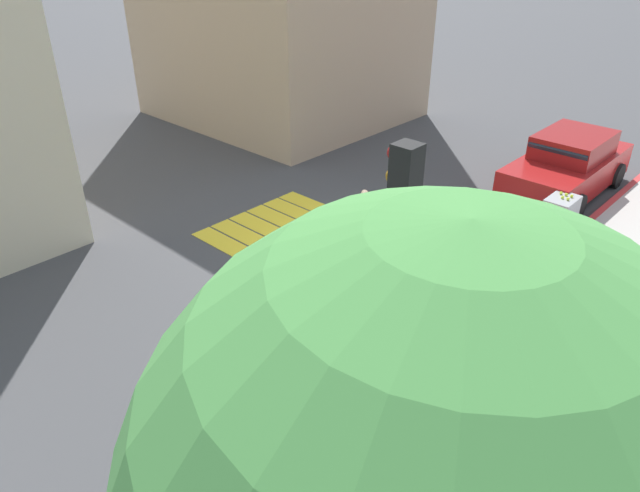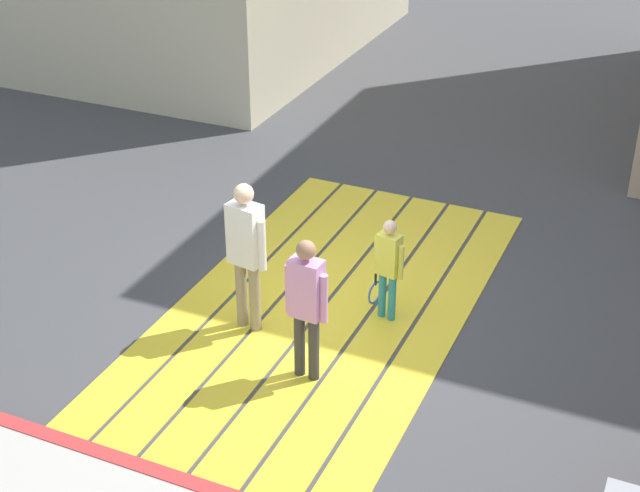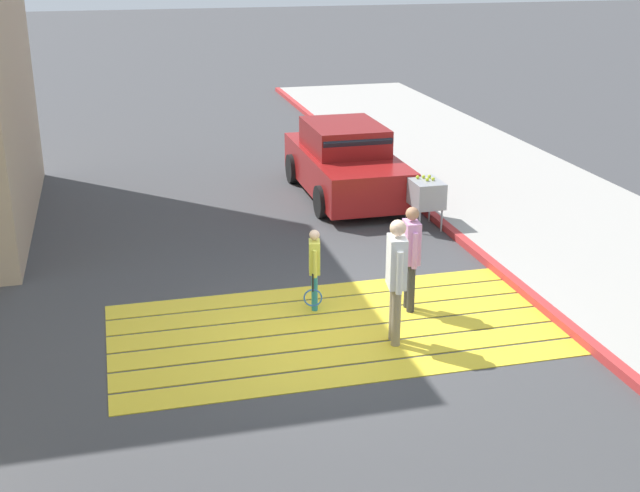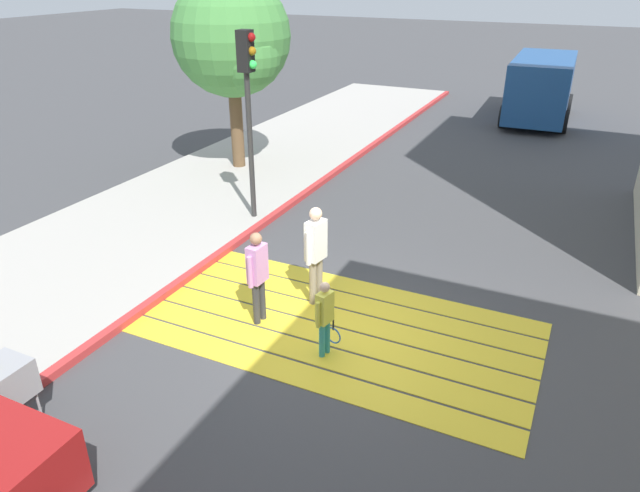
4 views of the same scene
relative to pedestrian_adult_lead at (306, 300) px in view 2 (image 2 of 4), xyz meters
The scene contains 6 objects.
ground_plane 1.64m from the pedestrian_adult_lead, 16.59° to the left, with size 120.00×120.00×0.00m, color #424244.
crosswalk_stripes 1.63m from the pedestrian_adult_lead, 16.59° to the left, with size 6.40×3.25×0.01m.
curb_painted 2.20m from the pedestrian_adult_lead, 169.12° to the left, with size 0.16×40.00×0.13m, color #BC3333.
pedestrian_adult_lead is the anchor object (origin of this frame).
pedestrian_adult_trailing 1.14m from the pedestrian_adult_lead, 59.83° to the left, with size 0.29×0.52×1.80m.
pedestrian_child_with_racket 1.45m from the pedestrian_adult_lead, 14.99° to the right, with size 0.32×0.40×1.28m.
Camera 2 is at (-8.49, -3.74, 6.06)m, focal length 52.64 mm.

